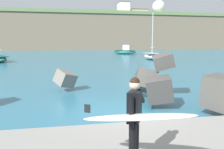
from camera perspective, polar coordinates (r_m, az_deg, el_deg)
ground_plane at (r=8.87m, az=3.40°, el=-9.37°), size 400.00×400.00×0.00m
breakwater_jetty at (r=10.68m, az=19.95°, el=-1.30°), size 30.88×6.92×2.46m
surfer_with_board at (r=4.31m, az=5.86°, el=-10.65°), size 2.00×1.55×1.78m
boat_near_centre at (r=36.42m, az=10.07°, el=4.71°), size 2.65×4.52×7.31m
boat_mid_left at (r=52.73m, az=3.35°, el=5.97°), size 5.49×3.84×2.32m
headland_bluff at (r=105.65m, az=2.23°, el=10.56°), size 104.98×42.73×14.41m
radar_dome at (r=117.92m, az=11.82°, el=16.14°), size 6.22×6.22×9.23m
station_building_west at (r=112.19m, az=6.75°, el=15.12°), size 8.13×7.08×4.17m
station_building_central at (r=104.16m, az=2.94°, el=16.29°), size 4.70×6.66×6.22m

